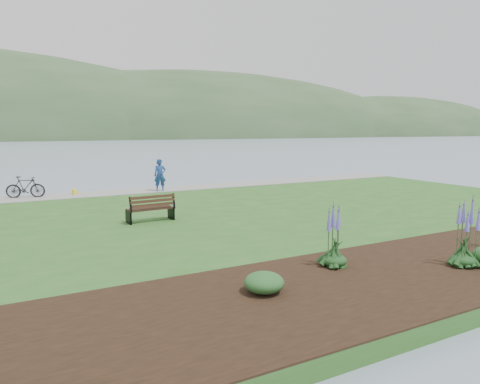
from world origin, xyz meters
name	(u,v)px	position (x,y,z in m)	size (l,w,h in m)	color
ground	(211,218)	(0.00, 0.00, 0.00)	(600.00, 600.00, 0.00)	gray
lawn	(231,222)	(0.00, -2.00, 0.20)	(34.00, 20.00, 0.40)	#26561E
shoreline_path	(162,189)	(0.00, 6.90, 0.42)	(34.00, 2.20, 0.03)	gray
garden_bed	(462,259)	(3.00, -9.80, 0.42)	(24.00, 4.40, 0.04)	black
far_hillside	(88,139)	(20.00, 170.00, 0.00)	(580.00, 80.00, 38.00)	#304F2C
park_bench	(151,208)	(-3.00, -1.31, 0.93)	(1.77, 0.80, 1.07)	black
person	(160,172)	(-0.29, 6.29, 1.46)	(0.77, 0.53, 2.13)	navy
bicycle_b	(25,187)	(-7.04, 7.17, 0.95)	(1.84, 0.53, 1.11)	black
pannier	(75,192)	(-4.71, 7.20, 0.54)	(0.17, 0.27, 0.28)	yellow
echium_0	(465,236)	(2.41, -10.23, 1.21)	(0.62, 0.62, 1.83)	#153A17
echium_4	(335,238)	(-0.47, -8.74, 1.17)	(0.62, 0.62, 1.83)	#153A17
shrub_0	(264,282)	(-2.93, -9.41, 0.65)	(0.85, 0.85, 0.43)	#1E4C21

